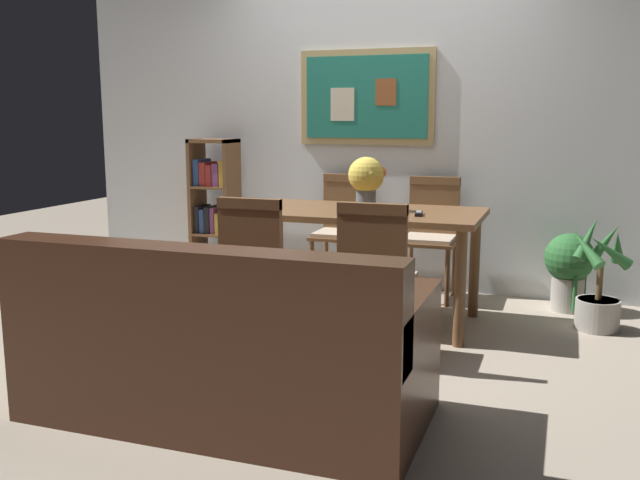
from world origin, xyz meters
TOP-DOWN VIEW (x-y plane):
  - ground_plane at (0.00, 0.00)m, footprint 12.00×12.00m
  - wall_back_with_painting at (-0.00, 1.45)m, footprint 5.20×0.14m
  - dining_table at (0.11, 0.42)m, footprint 1.61×0.84m
  - dining_chair_far_right at (0.45, 1.19)m, footprint 0.40×0.41m
  - dining_chair_near_right at (0.43, -0.36)m, footprint 0.40×0.41m
  - dining_chair_far_left at (-0.25, 1.19)m, footprint 0.40×0.41m
  - dining_chair_near_left at (-0.28, -0.37)m, footprint 0.40×0.41m
  - leather_couch at (-0.03, -1.30)m, footprint 1.80×0.84m
  - bookshelf at (-1.37, 1.17)m, footprint 0.36×0.28m
  - potted_ivy at (1.44, 1.13)m, footprint 0.34×0.34m
  - potted_palm at (1.62, 0.70)m, footprint 0.42×0.41m
  - flower_vase at (0.16, 0.41)m, footprint 0.24×0.24m
  - tv_remote at (0.53, 0.29)m, footprint 0.07×0.16m

SIDE VIEW (x-z plane):
  - ground_plane at x=0.00m, z-range 0.00..0.00m
  - potted_palm at x=1.62m, z-range -0.10..0.63m
  - leather_couch at x=-0.03m, z-range -0.11..0.73m
  - potted_ivy at x=1.44m, z-range 0.04..0.60m
  - dining_chair_far_right at x=0.45m, z-range 0.08..0.99m
  - dining_chair_near_right at x=0.43m, z-range 0.08..0.99m
  - dining_chair_far_left at x=-0.25m, z-range 0.08..0.99m
  - dining_chair_near_left at x=-0.28m, z-range 0.08..0.99m
  - bookshelf at x=-1.37m, z-range -0.04..1.13m
  - dining_table at x=0.11m, z-range 0.28..1.03m
  - tv_remote at x=0.53m, z-range 0.75..0.77m
  - flower_vase at x=0.16m, z-range 0.78..1.14m
  - wall_back_with_painting at x=0.00m, z-range 0.00..2.60m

